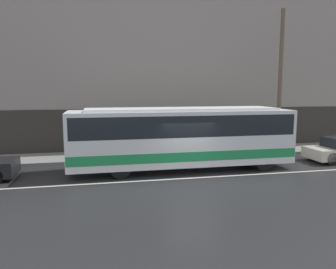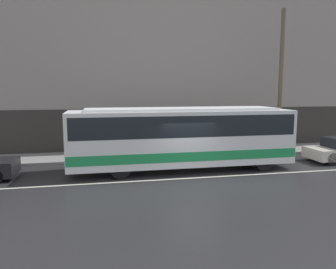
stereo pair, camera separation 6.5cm
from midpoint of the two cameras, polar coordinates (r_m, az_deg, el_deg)
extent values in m
plane|color=#262628|center=(15.14, 4.15, -7.60)|extent=(60.00, 60.00, 0.00)
cube|color=gray|center=(20.30, -0.09, -3.37)|extent=(60.00, 2.95, 0.16)
cube|color=gray|center=(21.59, -0.99, 12.99)|extent=(60.00, 0.30, 11.93)
cube|color=#2D2B28|center=(21.50, -0.88, 0.82)|extent=(60.00, 0.06, 2.80)
cube|color=beige|center=(15.14, 4.15, -7.58)|extent=(54.00, 0.14, 0.01)
cube|color=white|center=(16.43, 2.53, -0.39)|extent=(11.11, 2.57, 2.65)
cube|color=#1E8C4C|center=(16.56, 2.52, -3.04)|extent=(11.06, 2.60, 0.45)
cube|color=black|center=(16.35, 2.55, 1.84)|extent=(10.78, 2.59, 1.01)
cube|color=orange|center=(18.46, 19.39, 3.62)|extent=(0.12, 1.93, 0.28)
cube|color=white|center=(16.29, 2.56, 4.44)|extent=(9.45, 2.19, 0.12)
cylinder|color=black|center=(17.04, 16.52, -4.48)|extent=(0.97, 0.28, 0.97)
cylinder|color=black|center=(19.01, 13.31, -3.10)|extent=(0.97, 0.28, 0.97)
cylinder|color=black|center=(15.08, -8.18, -5.82)|extent=(0.97, 0.28, 0.97)
cylinder|color=black|center=(17.27, -8.66, -4.08)|extent=(0.97, 0.28, 0.97)
cylinder|color=black|center=(19.56, 26.75, -3.85)|extent=(0.69, 0.20, 0.69)
cylinder|color=black|center=(20.85, 23.92, -3.00)|extent=(0.69, 0.20, 0.69)
cylinder|color=black|center=(17.53, -26.26, -5.23)|extent=(0.61, 0.20, 0.61)
cylinder|color=brown|center=(21.56, 19.10, 8.68)|extent=(0.26, 0.26, 8.68)
camera|label=1|loc=(0.03, -89.89, 0.02)|focal=35.00mm
camera|label=2|loc=(0.03, 90.11, -0.02)|focal=35.00mm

